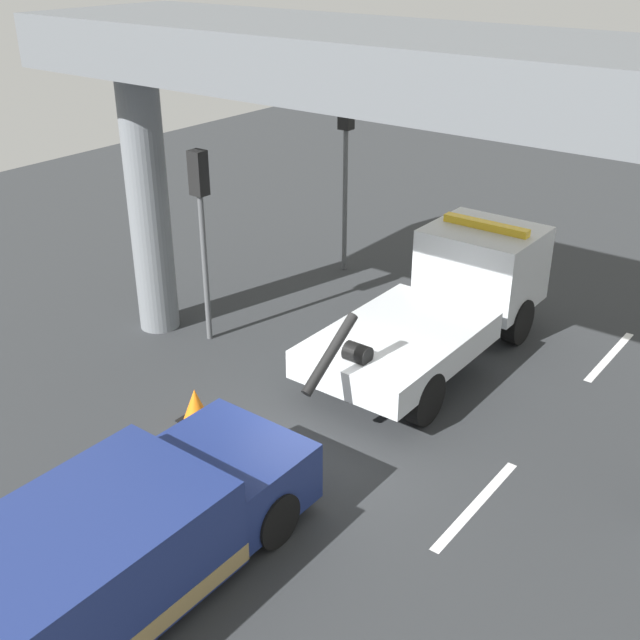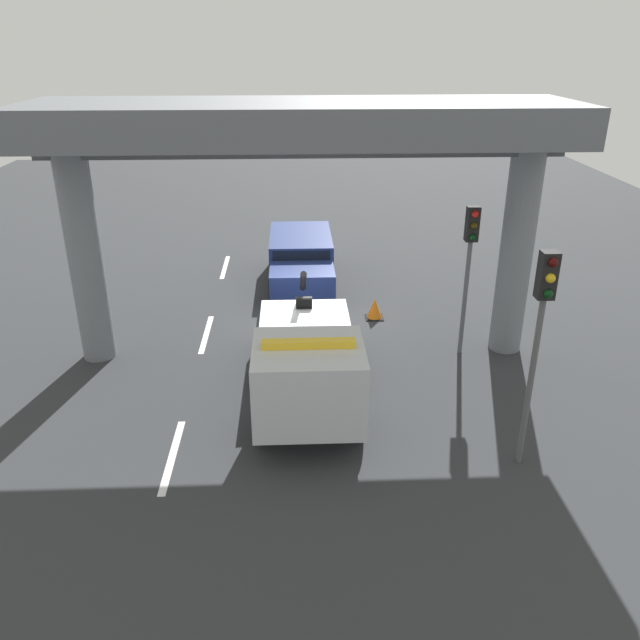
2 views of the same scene
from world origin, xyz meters
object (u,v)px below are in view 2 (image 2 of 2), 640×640
(traffic_cone_orange, at_px, (375,309))
(tow_truck_white, at_px, (307,363))
(towed_van_green, at_px, (301,260))
(traffic_light_near, at_px, (470,249))
(traffic_light_far, at_px, (541,316))

(traffic_cone_orange, bearing_deg, tow_truck_white, -23.38)
(towed_van_green, distance_m, traffic_light_near, 7.66)
(tow_truck_white, height_order, traffic_light_far, traffic_light_far)
(tow_truck_white, height_order, traffic_light_near, traffic_light_near)
(traffic_light_near, height_order, traffic_cone_orange, traffic_light_near)
(tow_truck_white, xyz_separation_m, traffic_light_far, (2.31, 4.33, 2.12))
(traffic_light_near, bearing_deg, traffic_cone_orange, -139.79)
(tow_truck_white, distance_m, traffic_cone_orange, 5.70)
(traffic_light_near, bearing_deg, tow_truck_white, -58.21)
(towed_van_green, bearing_deg, traffic_light_near, 36.30)
(traffic_light_far, distance_m, traffic_cone_orange, 8.33)
(towed_van_green, xyz_separation_m, traffic_cone_orange, (3.42, 2.24, -0.47))
(traffic_light_near, relative_size, traffic_light_far, 0.91)
(traffic_cone_orange, bearing_deg, towed_van_green, -146.81)
(traffic_light_near, height_order, traffic_light_far, traffic_light_far)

